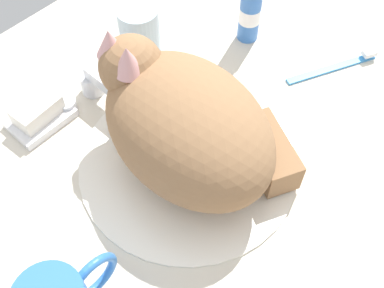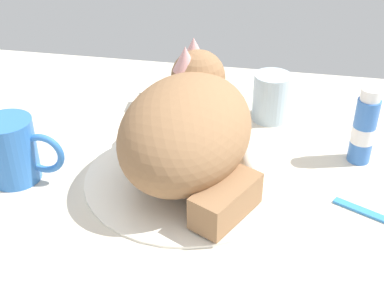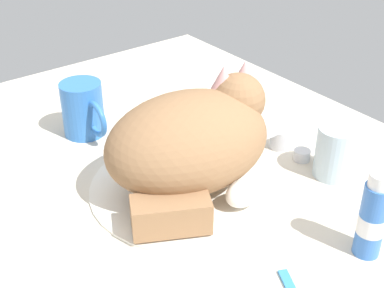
{
  "view_description": "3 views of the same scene",
  "coord_description": "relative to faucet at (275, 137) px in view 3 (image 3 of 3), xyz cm",
  "views": [
    {
      "loc": [
        -25.48,
        -23.9,
        54.39
      ],
      "look_at": [
        0.21,
        -0.51,
        4.85
      ],
      "focal_mm": 43.78,
      "sensor_mm": 36.0,
      "label": 1
    },
    {
      "loc": [
        12.51,
        -61.76,
        45.88
      ],
      "look_at": [
        0.73,
        0.66,
        5.73
      ],
      "focal_mm": 49.04,
      "sensor_mm": 36.0,
      "label": 2
    },
    {
      "loc": [
        53.75,
        -40.22,
        48.41
      ],
      "look_at": [
        -2.36,
        2.58,
        5.8
      ],
      "focal_mm": 50.42,
      "sensor_mm": 36.0,
      "label": 3
    }
  ],
  "objects": [
    {
      "name": "cat",
      "position": [
        0.3,
        -17.73,
        5.93
      ],
      "size": [
        22.14,
        28.08,
        16.77
      ],
      "color": "#936B47",
      "rests_on": "sink_basin"
    },
    {
      "name": "soap_dish",
      "position": [
        -9.12,
        2.46,
        -1.81
      ],
      "size": [
        9.0,
        6.4,
        1.2
      ],
      "primitive_type": "cube",
      "color": "white",
      "rests_on": "ground_plane"
    },
    {
      "name": "rinse_cup",
      "position": [
        11.0,
        2.04,
        1.8
      ],
      "size": [
        6.43,
        6.43,
        8.43
      ],
      "color": "silver",
      "rests_on": "ground_plane"
    },
    {
      "name": "soap_bar",
      "position": [
        -9.12,
        2.46,
        0.15
      ],
      "size": [
        7.07,
        4.65,
        2.72
      ],
      "primitive_type": "cube",
      "rotation": [
        0.0,
        0.0,
        0.07
      ],
      "color": "white",
      "rests_on": "soap_dish"
    },
    {
      "name": "toothpaste_bottle",
      "position": [
        25.41,
        -8.63,
        3.29
      ],
      "size": [
        3.54,
        3.54,
        12.31
      ],
      "color": "#3870C6",
      "rests_on": "ground_plane"
    },
    {
      "name": "ground_plane",
      "position": [
        0.0,
        -18.48,
        -3.91
      ],
      "size": [
        110.0,
        82.5,
        3.0
      ],
      "primitive_type": "cube",
      "color": "beige"
    },
    {
      "name": "sink_basin",
      "position": [
        0.0,
        -18.48,
        -2.02
      ],
      "size": [
        30.01,
        30.01,
        0.78
      ],
      "primitive_type": "cylinder",
      "color": "white",
      "rests_on": "ground_plane"
    },
    {
      "name": "coffee_mug",
      "position": [
        -24.41,
        -22.95,
        2.46
      ],
      "size": [
        11.72,
        7.29,
        9.74
      ],
      "color": "#3372C6",
      "rests_on": "ground_plane"
    },
    {
      "name": "faucet",
      "position": [
        0.0,
        0.0,
        0.0
      ],
      "size": [
        12.83,
        10.19,
        5.56
      ],
      "color": "silver",
      "rests_on": "ground_plane"
    }
  ]
}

